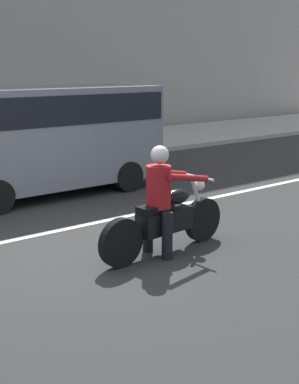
{
  "coord_description": "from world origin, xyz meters",
  "views": [
    {
      "loc": [
        -3.47,
        -6.29,
        2.61
      ],
      "look_at": [
        0.77,
        -0.72,
        0.87
      ],
      "focal_mm": 48.26,
      "sensor_mm": 36.0,
      "label": 1
    }
  ],
  "objects": [
    {
      "name": "motorcycle_with_rider_crimson",
      "position": [
        0.88,
        -0.91,
        0.63
      ],
      "size": [
        2.24,
        0.7,
        1.55
      ],
      "color": "black",
      "rests_on": "ground_plane"
    },
    {
      "name": "ground_plane",
      "position": [
        0.0,
        0.0,
        0.0
      ],
      "size": [
        80.0,
        80.0,
        0.0
      ],
      "primitive_type": "plane",
      "color": "#292929"
    },
    {
      "name": "parked_van_slate_gray",
      "position": [
        1.16,
        3.28,
        1.26
      ],
      "size": [
        4.61,
        1.96,
        2.17
      ],
      "color": "slate",
      "rests_on": "ground_plane"
    },
    {
      "name": "lane_marking_stripe",
      "position": [
        0.29,
        0.9,
        0.0
      ],
      "size": [
        18.0,
        0.14,
        0.01
      ],
      "primitive_type": "cube",
      "color": "silver",
      "rests_on": "ground_plane"
    }
  ]
}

